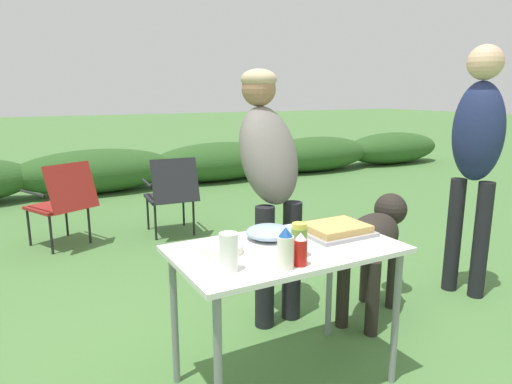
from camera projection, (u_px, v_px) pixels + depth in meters
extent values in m
plane|color=#4C7A3D|center=(284.00, 381.00, 2.38)|extent=(60.00, 60.00, 0.00)
ellipsoid|color=#2D5623|center=(97.00, 171.00, 6.80)|extent=(2.40, 0.90, 0.65)
ellipsoid|color=#2D5623|center=(219.00, 161.00, 7.74)|extent=(2.40, 0.90, 0.65)
ellipsoid|color=#2D5623|center=(315.00, 154.00, 8.68)|extent=(2.40, 0.90, 0.65)
ellipsoid|color=#2D5623|center=(392.00, 148.00, 9.62)|extent=(2.40, 0.90, 0.65)
cube|color=silver|center=(286.00, 249.00, 2.22)|extent=(1.10, 0.64, 0.02)
cylinder|color=gray|center=(218.00, 375.00, 1.84)|extent=(0.04, 0.04, 0.71)
cylinder|color=gray|center=(396.00, 319.00, 2.30)|extent=(0.04, 0.04, 0.71)
cylinder|color=gray|center=(174.00, 318.00, 2.30)|extent=(0.04, 0.04, 0.71)
cylinder|color=gray|center=(329.00, 281.00, 2.76)|extent=(0.04, 0.04, 0.71)
cube|color=#9E9EA3|center=(336.00, 232.00, 2.41)|extent=(0.35, 0.29, 0.02)
cube|color=tan|center=(336.00, 227.00, 2.41)|extent=(0.31, 0.25, 0.04)
cylinder|color=white|center=(220.00, 248.00, 2.14)|extent=(0.21, 0.21, 0.04)
ellipsoid|color=#99B2CC|center=(269.00, 232.00, 2.34)|extent=(0.24, 0.24, 0.07)
cylinder|color=white|center=(229.00, 252.00, 1.90)|extent=(0.08, 0.08, 0.17)
cylinder|color=red|center=(300.00, 253.00, 1.97)|extent=(0.06, 0.06, 0.12)
cone|color=white|center=(301.00, 236.00, 1.95)|extent=(0.05, 0.05, 0.03)
cylinder|color=silver|center=(285.00, 252.00, 1.93)|extent=(0.07, 0.07, 0.14)
cone|color=#194793|center=(286.00, 232.00, 1.91)|extent=(0.06, 0.06, 0.04)
cylinder|color=olive|center=(299.00, 242.00, 2.07)|extent=(0.07, 0.07, 0.13)
cylinder|color=#D1CC47|center=(299.00, 226.00, 2.06)|extent=(0.07, 0.07, 0.02)
cylinder|color=black|center=(265.00, 268.00, 2.87)|extent=(0.12, 0.12, 0.79)
cylinder|color=black|center=(292.00, 261.00, 2.98)|extent=(0.12, 0.12, 0.79)
ellipsoid|color=slate|center=(269.00, 155.00, 2.88)|extent=(0.41, 0.52, 0.70)
sphere|color=#936B4C|center=(259.00, 89.00, 2.89)|extent=(0.22, 0.22, 0.22)
ellipsoid|color=tan|center=(259.00, 79.00, 2.88)|extent=(0.23, 0.23, 0.13)
cylinder|color=black|center=(454.00, 235.00, 3.41)|extent=(0.11, 0.11, 0.86)
cylinder|color=black|center=(481.00, 241.00, 3.29)|extent=(0.11, 0.11, 0.86)
ellipsoid|color=navy|center=(478.00, 132.00, 3.18)|extent=(0.35, 0.41, 0.70)
sphere|color=#DBAD89|center=(485.00, 62.00, 3.08)|extent=(0.24, 0.24, 0.24)
cylinder|color=#28231E|center=(343.00, 291.00, 2.89)|extent=(0.08, 0.08, 0.48)
cylinder|color=#28231E|center=(373.00, 298.00, 2.79)|extent=(0.08, 0.08, 0.48)
cylinder|color=#28231E|center=(366.00, 269.00, 3.26)|extent=(0.08, 0.08, 0.48)
cylinder|color=#28231E|center=(393.00, 275.00, 3.15)|extent=(0.08, 0.08, 0.48)
ellipsoid|color=#28231E|center=(372.00, 238.00, 2.96)|extent=(0.73, 0.58, 0.30)
sphere|color=#28231E|center=(391.00, 209.00, 3.26)|extent=(0.23, 0.23, 0.23)
cone|color=#28231E|center=(395.00, 203.00, 3.33)|extent=(0.21, 0.19, 0.16)
cylinder|color=#28231E|center=(350.00, 252.00, 2.64)|extent=(0.21, 0.15, 0.12)
cube|color=maroon|center=(57.00, 207.00, 4.44)|extent=(0.61, 0.61, 0.03)
cube|color=maroon|center=(72.00, 187.00, 4.23)|extent=(0.49, 0.34, 0.44)
cylinder|color=black|center=(51.00, 235.00, 4.21)|extent=(0.02, 0.02, 0.38)
cylinder|color=black|center=(89.00, 225.00, 4.53)|extent=(0.02, 0.02, 0.38)
cylinder|color=black|center=(29.00, 227.00, 4.44)|extent=(0.02, 0.02, 0.38)
cylinder|color=black|center=(66.00, 218.00, 4.76)|extent=(0.02, 0.02, 0.38)
cylinder|color=black|center=(32.00, 193.00, 4.23)|extent=(0.20, 0.39, 0.02)
cylinder|color=black|center=(77.00, 185.00, 4.59)|extent=(0.20, 0.39, 0.02)
cube|color=#232328|center=(170.00, 197.00, 4.84)|extent=(0.50, 0.50, 0.03)
cube|color=#232328|center=(175.00, 181.00, 4.54)|extent=(0.47, 0.20, 0.44)
cylinder|color=black|center=(156.00, 222.00, 4.62)|extent=(0.02, 0.02, 0.38)
cylinder|color=black|center=(194.00, 218.00, 4.78)|extent=(0.02, 0.02, 0.38)
cylinder|color=black|center=(148.00, 213.00, 4.98)|extent=(0.02, 0.02, 0.38)
cylinder|color=black|center=(184.00, 209.00, 5.13)|extent=(0.02, 0.02, 0.38)
cylinder|color=black|center=(147.00, 183.00, 4.71)|extent=(0.06, 0.41, 0.02)
cylinder|color=black|center=(190.00, 180.00, 4.89)|extent=(0.06, 0.41, 0.02)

